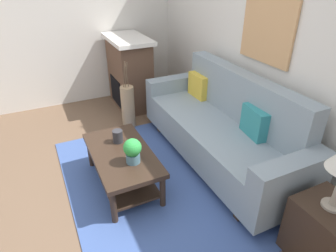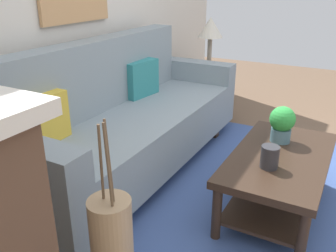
{
  "view_description": "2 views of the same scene",
  "coord_description": "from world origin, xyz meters",
  "px_view_note": "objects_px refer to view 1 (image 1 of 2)",
  "views": [
    {
      "loc": [
        2.37,
        -0.47,
        2.17
      ],
      "look_at": [
        -0.17,
        0.74,
        0.59
      ],
      "focal_mm": 31.11,
      "sensor_mm": 36.0,
      "label": 1
    },
    {
      "loc": [
        -2.37,
        -0.18,
        1.51
      ],
      "look_at": [
        -0.33,
        0.92,
        0.56
      ],
      "focal_mm": 38.5,
      "sensor_mm": 36.0,
      "label": 2
    }
  ],
  "objects_px": {
    "coffee_table": "(122,161)",
    "floor_vase": "(128,107)",
    "side_table": "(322,232)",
    "potted_plant_tabletop": "(133,150)",
    "fireplace": "(129,73)",
    "couch": "(222,128)",
    "throw_pillow_mustard": "(198,86)",
    "tabletop_vase": "(118,136)",
    "framed_painting": "(267,31)",
    "throw_pillow_teal": "(254,122)"
  },
  "relations": [
    {
      "from": "couch",
      "to": "throw_pillow_mustard",
      "type": "height_order",
      "value": "couch"
    },
    {
      "from": "couch",
      "to": "potted_plant_tabletop",
      "type": "xyz_separation_m",
      "value": [
        0.18,
        -1.18,
        0.14
      ]
    },
    {
      "from": "side_table",
      "to": "fireplace",
      "type": "relative_size",
      "value": 0.48
    },
    {
      "from": "coffee_table",
      "to": "tabletop_vase",
      "type": "relative_size",
      "value": 7.71
    },
    {
      "from": "coffee_table",
      "to": "side_table",
      "type": "relative_size",
      "value": 1.96
    },
    {
      "from": "couch",
      "to": "fireplace",
      "type": "distance_m",
      "value": 2.04
    },
    {
      "from": "fireplace",
      "to": "couch",
      "type": "bearing_deg",
      "value": 13.53
    },
    {
      "from": "tabletop_vase",
      "to": "floor_vase",
      "type": "xyz_separation_m",
      "value": [
        -1.01,
        0.45,
        -0.18
      ]
    },
    {
      "from": "throw_pillow_mustard",
      "to": "side_table",
      "type": "relative_size",
      "value": 0.64
    },
    {
      "from": "side_table",
      "to": "potted_plant_tabletop",
      "type": "bearing_deg",
      "value": -140.37
    },
    {
      "from": "potted_plant_tabletop",
      "to": "floor_vase",
      "type": "bearing_deg",
      "value": 163.71
    },
    {
      "from": "throw_pillow_mustard",
      "to": "throw_pillow_teal",
      "type": "relative_size",
      "value": 1.0
    },
    {
      "from": "coffee_table",
      "to": "potted_plant_tabletop",
      "type": "relative_size",
      "value": 4.2
    },
    {
      "from": "framed_painting",
      "to": "fireplace",
      "type": "bearing_deg",
      "value": -154.55
    },
    {
      "from": "couch",
      "to": "throw_pillow_mustard",
      "type": "relative_size",
      "value": 6.81
    },
    {
      "from": "throw_pillow_mustard",
      "to": "couch",
      "type": "bearing_deg",
      "value": -9.05
    },
    {
      "from": "tabletop_vase",
      "to": "framed_painting",
      "type": "height_order",
      "value": "framed_painting"
    },
    {
      "from": "potted_plant_tabletop",
      "to": "floor_vase",
      "type": "relative_size",
      "value": 0.41
    },
    {
      "from": "framed_painting",
      "to": "side_table",
      "type": "bearing_deg",
      "value": -19.15
    },
    {
      "from": "throw_pillow_mustard",
      "to": "potted_plant_tabletop",
      "type": "xyz_separation_m",
      "value": [
        0.96,
        -1.31,
        -0.11
      ]
    },
    {
      "from": "coffee_table",
      "to": "floor_vase",
      "type": "relative_size",
      "value": 1.72
    },
    {
      "from": "throw_pillow_mustard",
      "to": "side_table",
      "type": "xyz_separation_m",
      "value": [
        2.31,
        -0.19,
        -0.4
      ]
    },
    {
      "from": "throw_pillow_mustard",
      "to": "tabletop_vase",
      "type": "height_order",
      "value": "throw_pillow_mustard"
    },
    {
      "from": "coffee_table",
      "to": "side_table",
      "type": "distance_m",
      "value": 1.96
    },
    {
      "from": "couch",
      "to": "potted_plant_tabletop",
      "type": "distance_m",
      "value": 1.2
    },
    {
      "from": "tabletop_vase",
      "to": "framed_painting",
      "type": "relative_size",
      "value": 0.19
    },
    {
      "from": "coffee_table",
      "to": "framed_painting",
      "type": "distance_m",
      "value": 2.09
    },
    {
      "from": "tabletop_vase",
      "to": "couch",
      "type": "bearing_deg",
      "value": 78.37
    },
    {
      "from": "coffee_table",
      "to": "fireplace",
      "type": "bearing_deg",
      "value": 158.56
    },
    {
      "from": "potted_plant_tabletop",
      "to": "floor_vase",
      "type": "xyz_separation_m",
      "value": [
        -1.44,
        0.42,
        -0.25
      ]
    },
    {
      "from": "potted_plant_tabletop",
      "to": "framed_painting",
      "type": "height_order",
      "value": "framed_painting"
    },
    {
      "from": "couch",
      "to": "coffee_table",
      "type": "relative_size",
      "value": 2.23
    },
    {
      "from": "throw_pillow_teal",
      "to": "coffee_table",
      "type": "relative_size",
      "value": 0.33
    },
    {
      "from": "couch",
      "to": "tabletop_vase",
      "type": "bearing_deg",
      "value": -101.63
    },
    {
      "from": "couch",
      "to": "framed_painting",
      "type": "relative_size",
      "value": 3.23
    },
    {
      "from": "framed_painting",
      "to": "couch",
      "type": "bearing_deg",
      "value": -90.0
    },
    {
      "from": "floor_vase",
      "to": "framed_painting",
      "type": "relative_size",
      "value": 0.84
    },
    {
      "from": "fireplace",
      "to": "coffee_table",
      "type": "bearing_deg",
      "value": -21.44
    },
    {
      "from": "tabletop_vase",
      "to": "side_table",
      "type": "relative_size",
      "value": 0.25
    },
    {
      "from": "couch",
      "to": "framed_painting",
      "type": "bearing_deg",
      "value": 90.0
    },
    {
      "from": "tabletop_vase",
      "to": "floor_vase",
      "type": "relative_size",
      "value": 0.22
    },
    {
      "from": "fireplace",
      "to": "throw_pillow_teal",
      "type": "bearing_deg",
      "value": 14.23
    },
    {
      "from": "tabletop_vase",
      "to": "fireplace",
      "type": "height_order",
      "value": "fireplace"
    },
    {
      "from": "throw_pillow_mustard",
      "to": "coffee_table",
      "type": "bearing_deg",
      "value": -61.45
    },
    {
      "from": "throw_pillow_mustard",
      "to": "floor_vase",
      "type": "relative_size",
      "value": 0.56
    },
    {
      "from": "coffee_table",
      "to": "framed_painting",
      "type": "relative_size",
      "value": 1.45
    },
    {
      "from": "couch",
      "to": "throw_pillow_mustard",
      "type": "xyz_separation_m",
      "value": [
        -0.78,
        0.12,
        0.25
      ]
    },
    {
      "from": "coffee_table",
      "to": "tabletop_vase",
      "type": "xyz_separation_m",
      "value": [
        -0.21,
        0.03,
        0.19
      ]
    },
    {
      "from": "coffee_table",
      "to": "fireplace",
      "type": "relative_size",
      "value": 0.95
    },
    {
      "from": "fireplace",
      "to": "potted_plant_tabletop",
      "type": "bearing_deg",
      "value": -18.13
    }
  ]
}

